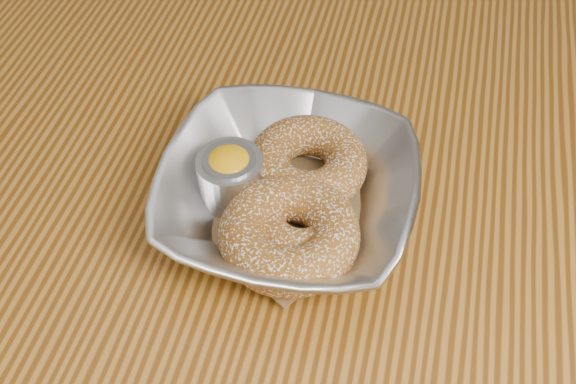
% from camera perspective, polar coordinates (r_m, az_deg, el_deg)
% --- Properties ---
extents(table, '(1.20, 0.80, 0.75)m').
position_cam_1_polar(table, '(0.69, 7.76, -6.63)').
color(table, brown).
rests_on(table, ground_plane).
extents(serving_bowl, '(0.22, 0.22, 0.05)m').
position_cam_1_polar(serving_bowl, '(0.58, 0.00, -0.18)').
color(serving_bowl, '#B3B5BA').
rests_on(serving_bowl, table).
extents(parchment, '(0.20, 0.20, 0.00)m').
position_cam_1_polar(parchment, '(0.60, 0.00, -1.30)').
color(parchment, brown).
rests_on(parchment, table).
extents(donut_back, '(0.13, 0.13, 0.04)m').
position_cam_1_polar(donut_back, '(0.60, 1.67, 2.50)').
color(donut_back, brown).
rests_on(donut_back, parchment).
extents(donut_front, '(0.14, 0.14, 0.04)m').
position_cam_1_polar(donut_front, '(0.55, 0.11, -3.56)').
color(donut_front, brown).
rests_on(donut_front, parchment).
extents(donut_extra, '(0.11, 0.11, 0.03)m').
position_cam_1_polar(donut_extra, '(0.57, 1.13, -2.32)').
color(donut_extra, brown).
rests_on(donut_extra, parchment).
extents(ramekin, '(0.06, 0.06, 0.05)m').
position_cam_1_polar(ramekin, '(0.59, -4.88, 1.38)').
color(ramekin, '#B3B5BA').
rests_on(ramekin, table).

